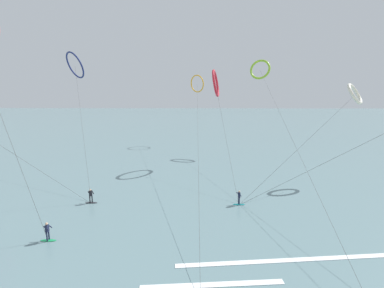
{
  "coord_description": "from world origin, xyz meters",
  "views": [
    {
      "loc": [
        0.63,
        -4.46,
        12.81
      ],
      "look_at": [
        0.0,
        23.89,
        7.28
      ],
      "focal_mm": 25.05,
      "sensor_mm": 36.0,
      "label": 1
    }
  ],
  "objects_px": {
    "kite_ivory": "(355,94)",
    "kite_lime": "(260,70)",
    "surfer_emerald": "(48,233)",
    "surfer_charcoal": "(91,197)",
    "kite_amber": "(197,84)",
    "surfer_teal": "(239,199)",
    "kite_crimson": "(216,83)",
    "kite_navy": "(75,65)"
  },
  "relations": [
    {
      "from": "kite_ivory",
      "to": "kite_lime",
      "type": "relative_size",
      "value": 0.44
    },
    {
      "from": "kite_ivory",
      "to": "surfer_emerald",
      "type": "bearing_deg",
      "value": 159.55
    },
    {
      "from": "kite_lime",
      "to": "surfer_charcoal",
      "type": "bearing_deg",
      "value": -103.16
    },
    {
      "from": "kite_lime",
      "to": "kite_amber",
      "type": "distance_m",
      "value": 16.54
    },
    {
      "from": "surfer_emerald",
      "to": "kite_lime",
      "type": "bearing_deg",
      "value": 147.82
    },
    {
      "from": "surfer_emerald",
      "to": "kite_amber",
      "type": "relative_size",
      "value": 0.03
    },
    {
      "from": "surfer_charcoal",
      "to": "surfer_teal",
      "type": "xyz_separation_m",
      "value": [
        17.15,
        -0.11,
        0.0
      ]
    },
    {
      "from": "surfer_charcoal",
      "to": "kite_crimson",
      "type": "height_order",
      "value": "kite_crimson"
    },
    {
      "from": "kite_amber",
      "to": "kite_navy",
      "type": "relative_size",
      "value": 2.36
    },
    {
      "from": "kite_ivory",
      "to": "kite_amber",
      "type": "xyz_separation_m",
      "value": [
        -22.55,
        28.07,
        2.24
      ]
    },
    {
      "from": "surfer_emerald",
      "to": "kite_amber",
      "type": "height_order",
      "value": "kite_amber"
    },
    {
      "from": "surfer_charcoal",
      "to": "kite_lime",
      "type": "bearing_deg",
      "value": 179.86
    },
    {
      "from": "surfer_charcoal",
      "to": "surfer_teal",
      "type": "bearing_deg",
      "value": 131.07
    },
    {
      "from": "surfer_teal",
      "to": "kite_crimson",
      "type": "bearing_deg",
      "value": 179.31
    },
    {
      "from": "surfer_charcoal",
      "to": "surfer_teal",
      "type": "distance_m",
      "value": 17.15
    },
    {
      "from": "surfer_charcoal",
      "to": "kite_navy",
      "type": "distance_m",
      "value": 28.65
    },
    {
      "from": "surfer_emerald",
      "to": "kite_lime",
      "type": "xyz_separation_m",
      "value": [
        25.82,
        36.53,
        16.52
      ]
    },
    {
      "from": "kite_ivory",
      "to": "kite_crimson",
      "type": "relative_size",
      "value": 0.94
    },
    {
      "from": "kite_amber",
      "to": "surfer_teal",
      "type": "bearing_deg",
      "value": 139.49
    },
    {
      "from": "surfer_emerald",
      "to": "kite_lime",
      "type": "distance_m",
      "value": 47.68
    },
    {
      "from": "kite_ivory",
      "to": "kite_lime",
      "type": "bearing_deg",
      "value": 69.66
    },
    {
      "from": "kite_ivory",
      "to": "kite_amber",
      "type": "distance_m",
      "value": 36.08
    },
    {
      "from": "kite_ivory",
      "to": "kite_lime",
      "type": "height_order",
      "value": "kite_lime"
    },
    {
      "from": "surfer_charcoal",
      "to": "kite_amber",
      "type": "height_order",
      "value": "kite_amber"
    },
    {
      "from": "kite_crimson",
      "to": "surfer_emerald",
      "type": "bearing_deg",
      "value": 158.97
    },
    {
      "from": "surfer_teal",
      "to": "kite_amber",
      "type": "distance_m",
      "value": 41.12
    },
    {
      "from": "surfer_emerald",
      "to": "surfer_teal",
      "type": "bearing_deg",
      "value": 117.28
    },
    {
      "from": "surfer_emerald",
      "to": "kite_amber",
      "type": "distance_m",
      "value": 50.05
    },
    {
      "from": "kite_ivory",
      "to": "kite_amber",
      "type": "relative_size",
      "value": 0.35
    },
    {
      "from": "kite_ivory",
      "to": "kite_crimson",
      "type": "xyz_separation_m",
      "value": [
        -19.29,
        8.03,
        1.75
      ]
    },
    {
      "from": "surfer_emerald",
      "to": "kite_crimson",
      "type": "relative_size",
      "value": 0.08
    },
    {
      "from": "surfer_charcoal",
      "to": "kite_ivory",
      "type": "height_order",
      "value": "kite_ivory"
    },
    {
      "from": "kite_crimson",
      "to": "kite_navy",
      "type": "bearing_deg",
      "value": 94.15
    },
    {
      "from": "surfer_charcoal",
      "to": "surfer_emerald",
      "type": "height_order",
      "value": "same"
    },
    {
      "from": "surfer_charcoal",
      "to": "kite_crimson",
      "type": "distance_m",
      "value": 27.4
    },
    {
      "from": "kite_lime",
      "to": "kite_amber",
      "type": "bearing_deg",
      "value": 171.48
    },
    {
      "from": "surfer_charcoal",
      "to": "kite_crimson",
      "type": "bearing_deg",
      "value": -178.86
    },
    {
      "from": "kite_ivory",
      "to": "kite_navy",
      "type": "distance_m",
      "value": 46.31
    },
    {
      "from": "kite_ivory",
      "to": "kite_crimson",
      "type": "bearing_deg",
      "value": 109.59
    },
    {
      "from": "surfer_emerald",
      "to": "kite_ivory",
      "type": "distance_m",
      "value": 41.44
    },
    {
      "from": "surfer_teal",
      "to": "kite_ivory",
      "type": "height_order",
      "value": "kite_ivory"
    },
    {
      "from": "surfer_teal",
      "to": "kite_ivory",
      "type": "bearing_deg",
      "value": 114.37
    }
  ]
}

